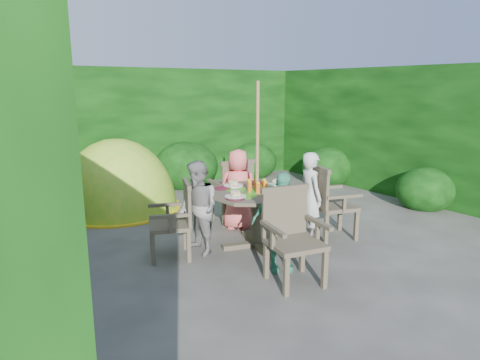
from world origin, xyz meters
TOP-DOWN VIEW (x-y plane):
  - ground at (0.00, 0.00)m, footprint 60.00×60.00m
  - hedge_enclosure at (0.00, 1.33)m, footprint 9.00×9.00m
  - patio_table at (-0.28, -0.43)m, footprint 1.64×1.64m
  - parasol_pole at (-0.29, -0.43)m, footprint 0.05×0.05m
  - garden_chair_right at (0.76, -0.73)m, footprint 0.70×0.74m
  - garden_chair_left at (-1.34, -0.14)m, footprint 0.66×0.70m
  - garden_chair_back at (0.03, 0.61)m, footprint 0.65×0.59m
  - garden_chair_front at (-0.59, -1.48)m, footprint 0.70×0.65m
  - child_right at (0.48, -0.65)m, footprint 0.41×0.52m
  - child_left at (-1.06, -0.21)m, footprint 0.48×0.61m
  - child_back at (-0.07, 0.34)m, footprint 0.71×0.66m
  - child_front at (-0.51, -1.20)m, footprint 0.74×0.60m
  - dome_tent at (-1.24, 2.39)m, footprint 2.44×2.44m

SIDE VIEW (x-z plane):
  - ground at x=0.00m, z-range 0.00..0.00m
  - dome_tent at x=-1.24m, z-range -1.25..1.25m
  - garden_chair_left at x=-1.34m, z-range 0.03..0.97m
  - garden_chair_back at x=0.03m, z-range 0.03..1.02m
  - garden_chair_front at x=-0.59m, z-range 0.03..1.04m
  - garden_chair_right at x=0.76m, z-range 0.03..1.04m
  - child_front at x=-0.51m, z-range 0.00..1.18m
  - child_left at x=-1.06m, z-range 0.00..1.22m
  - child_back at x=-0.07m, z-range 0.00..1.22m
  - child_right at x=0.48m, z-range 0.00..1.26m
  - patio_table at x=-0.28m, z-range 0.19..1.11m
  - parasol_pole at x=-0.29m, z-range 0.00..2.20m
  - hedge_enclosure at x=0.00m, z-range 0.00..2.50m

